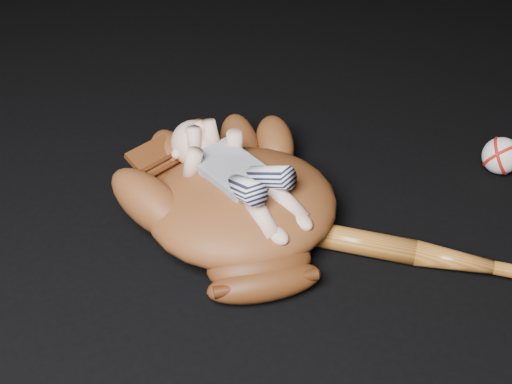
# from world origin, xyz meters

# --- Properties ---
(baseball_glove) EXTENTS (0.60, 0.63, 0.16)m
(baseball_glove) POSITION_xyz_m (-0.10, 0.18, 0.08)
(baseball_glove) COLOR #5B2B13
(baseball_glove) RESTS_ON ground
(newborn_baby) EXTENTS (0.18, 0.35, 0.14)m
(newborn_baby) POSITION_xyz_m (-0.10, 0.19, 0.13)
(newborn_baby) COLOR #DBA78D
(newborn_baby) RESTS_ON baseball_glove
(baseball_bat) EXTENTS (0.36, 0.42, 0.05)m
(baseball_bat) POSITION_xyz_m (0.12, -0.10, 0.02)
(baseball_bat) COLOR #92521C
(baseball_bat) RESTS_ON ground
(baseball) EXTENTS (0.09, 0.09, 0.08)m
(baseball) POSITION_xyz_m (0.45, 0.02, 0.04)
(baseball) COLOR silver
(baseball) RESTS_ON ground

